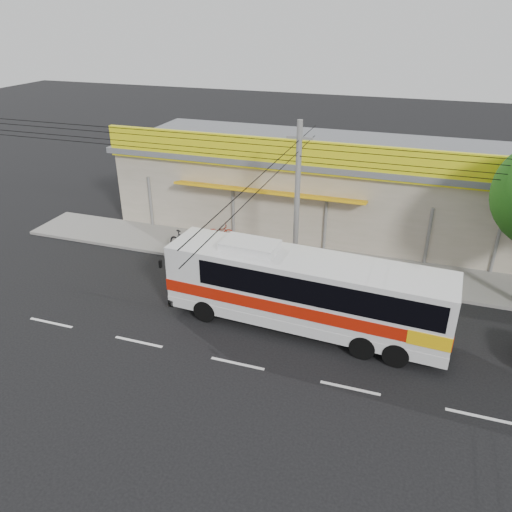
% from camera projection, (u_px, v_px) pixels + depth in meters
% --- Properties ---
extents(ground, '(120.00, 120.00, 0.00)m').
position_uv_depth(ground, '(260.00, 326.00, 19.84)').
color(ground, black).
rests_on(ground, ground).
extents(sidewalk, '(30.00, 3.20, 0.15)m').
position_uv_depth(sidewalk, '(297.00, 260.00, 24.90)').
color(sidewalk, gray).
rests_on(sidewalk, ground).
extents(lane_markings, '(50.00, 0.12, 0.01)m').
position_uv_depth(lane_markings, '(238.00, 364.00, 17.72)').
color(lane_markings, silver).
rests_on(lane_markings, ground).
extents(storefront_building, '(22.60, 9.20, 5.70)m').
position_uv_depth(storefront_building, '(323.00, 184.00, 28.61)').
color(storefront_building, '#A39B83').
rests_on(storefront_building, ground).
extents(coach_bus, '(10.98, 2.97, 3.35)m').
position_uv_depth(coach_bus, '(309.00, 289.00, 18.88)').
color(coach_bus, silver).
rests_on(coach_bus, ground).
extents(motorbike_red, '(1.86, 1.40, 0.93)m').
position_uv_depth(motorbike_red, '(217.00, 232.00, 26.60)').
color(motorbike_red, maroon).
rests_on(motorbike_red, sidewalk).
extents(motorbike_dark, '(2.07, 1.21, 1.20)m').
position_uv_depth(motorbike_dark, '(184.00, 243.00, 25.10)').
color(motorbike_dark, black).
rests_on(motorbike_dark, sidewalk).
extents(utility_pole, '(34.00, 14.00, 7.31)m').
position_uv_depth(utility_pole, '(299.00, 151.00, 20.63)').
color(utility_pole, slate).
rests_on(utility_pole, ground).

